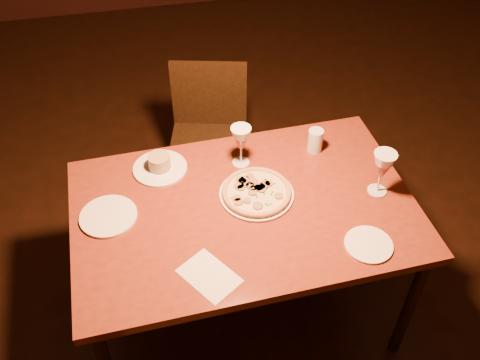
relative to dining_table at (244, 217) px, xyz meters
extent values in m
plane|color=black|center=(0.11, -0.17, -0.66)|extent=(7.00, 7.00, 0.00)
cube|color=brown|center=(0.00, 0.00, 0.05)|extent=(1.39, 0.91, 0.04)
cylinder|color=black|center=(-0.63, 0.36, -0.32)|extent=(0.05, 0.05, 0.69)
cylinder|color=black|center=(0.63, -0.36, -0.32)|extent=(0.05, 0.05, 0.69)
cylinder|color=black|center=(0.61, 0.40, -0.32)|extent=(0.05, 0.05, 0.69)
cube|color=black|center=(-0.03, 0.74, -0.24)|extent=(0.49, 0.49, 0.04)
cube|color=black|center=(0.02, 0.92, -0.03)|extent=(0.40, 0.13, 0.38)
cylinder|color=black|center=(-0.22, 0.63, -0.46)|extent=(0.03, 0.03, 0.41)
cylinder|color=black|center=(-0.14, 0.94, -0.46)|extent=(0.03, 0.03, 0.41)
cylinder|color=black|center=(0.09, 0.55, -0.46)|extent=(0.03, 0.03, 0.41)
cylinder|color=black|center=(0.17, 0.86, -0.46)|extent=(0.03, 0.03, 0.41)
cylinder|color=white|center=(0.06, 0.05, 0.07)|extent=(0.30, 0.30, 0.01)
cylinder|color=#FDEBAE|center=(0.06, 0.05, 0.08)|extent=(0.28, 0.28, 0.01)
torus|color=tan|center=(0.06, 0.05, 0.09)|extent=(0.28, 0.28, 0.02)
cylinder|color=white|center=(-0.30, 0.29, 0.07)|extent=(0.23, 0.23, 0.01)
cylinder|color=tan|center=(-0.30, 0.29, 0.11)|extent=(0.09, 0.09, 0.06)
cylinder|color=silver|center=(0.38, 0.27, 0.12)|extent=(0.07, 0.07, 0.11)
cylinder|color=white|center=(-0.53, 0.06, 0.07)|extent=(0.22, 0.22, 0.01)
cylinder|color=white|center=(0.41, -0.30, 0.07)|extent=(0.18, 0.18, 0.01)
cube|color=silver|center=(-0.20, -0.30, 0.07)|extent=(0.23, 0.25, 0.00)
camera|label=1|loc=(-0.33, -1.42, 1.62)|focal=40.00mm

